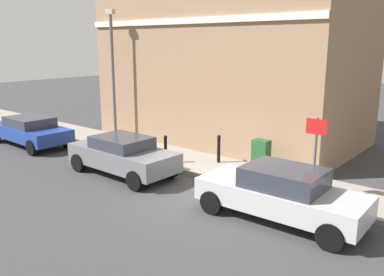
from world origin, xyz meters
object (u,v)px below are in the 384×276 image
(utility_cabinet, at_px, (261,158))
(car_silver, at_px, (281,193))
(car_blue, at_px, (30,130))
(lamppost, at_px, (113,70))
(bollard_near_cabinet, at_px, (219,148))
(street_sign, at_px, (315,145))
(bollard_far_kerb, at_px, (166,148))
(car_grey, at_px, (123,155))

(utility_cabinet, bearing_deg, car_silver, -141.43)
(car_blue, xyz_separation_m, lamppost, (2.81, -2.48, 2.62))
(utility_cabinet, relative_size, bollard_near_cabinet, 1.11)
(car_silver, height_order, bollard_near_cabinet, car_silver)
(car_silver, bearing_deg, car_blue, -1.33)
(street_sign, bearing_deg, car_silver, 176.31)
(utility_cabinet, xyz_separation_m, bollard_near_cabinet, (0.10, 1.82, 0.02))
(lamppost, bearing_deg, car_silver, -106.09)
(bollard_far_kerb, bearing_deg, lamppost, 73.03)
(car_silver, xyz_separation_m, bollard_far_kerb, (1.49, 5.43, -0.02))
(utility_cabinet, height_order, street_sign, street_sign)
(bollard_near_cabinet, height_order, bollard_far_kerb, same)
(bollard_near_cabinet, bearing_deg, street_sign, -104.42)
(lamppost, bearing_deg, car_blue, 138.51)
(car_grey, xyz_separation_m, utility_cabinet, (2.79, -3.81, -0.04))
(car_blue, xyz_separation_m, utility_cabinet, (2.65, -10.18, -0.01))
(car_grey, bearing_deg, bollard_near_cabinet, -123.75)
(car_silver, relative_size, street_sign, 1.88)
(car_blue, relative_size, utility_cabinet, 3.88)
(car_silver, distance_m, street_sign, 1.97)
(utility_cabinet, bearing_deg, bollard_near_cabinet, 86.86)
(car_silver, distance_m, utility_cabinet, 3.43)
(car_grey, distance_m, lamppost, 5.52)
(car_grey, xyz_separation_m, street_sign, (1.84, -6.06, 0.94))
(lamppost, bearing_deg, bollard_near_cabinet, -90.59)
(car_grey, bearing_deg, bollard_far_kerb, -106.92)
(car_blue, height_order, utility_cabinet, utility_cabinet)
(car_silver, bearing_deg, street_sign, -94.87)
(utility_cabinet, distance_m, street_sign, 2.63)
(bollard_near_cabinet, xyz_separation_m, bollard_far_kerb, (-1.28, 1.48, 0.00))
(car_grey, distance_m, utility_cabinet, 4.73)
(bollard_far_kerb, relative_size, street_sign, 0.45)
(car_blue, bearing_deg, street_sign, -170.84)
(car_silver, relative_size, car_grey, 1.05)
(bollard_far_kerb, bearing_deg, utility_cabinet, -70.27)
(bollard_far_kerb, height_order, street_sign, street_sign)
(utility_cabinet, bearing_deg, street_sign, -112.84)
(car_silver, distance_m, car_grey, 5.95)
(car_silver, bearing_deg, utility_cabinet, -52.61)
(car_blue, bearing_deg, bollard_near_cabinet, -160.45)
(car_grey, height_order, utility_cabinet, car_grey)
(car_grey, relative_size, street_sign, 1.79)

